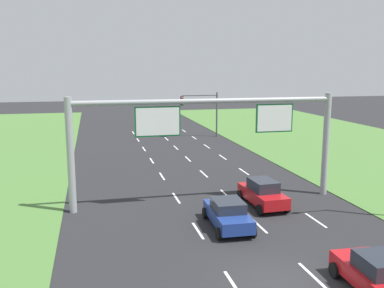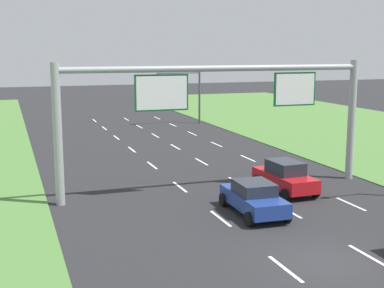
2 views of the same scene
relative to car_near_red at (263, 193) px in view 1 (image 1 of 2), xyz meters
The scene contains 9 objects.
ground_plane 9.75m from the car_near_red, 109.63° to the right, with size 200.00×200.00×0.00m, color #262628.
lane_dashes_inner_left 5.83m from the car_near_red, 150.41° to the left, with size 0.14×62.40×0.01m.
lane_dashes_inner_right 3.33m from the car_near_red, 118.00° to the left, with size 0.14×62.40×0.01m.
lane_dashes_slip 3.57m from the car_near_red, 55.10° to the left, with size 0.14×62.40×0.01m.
car_near_red is the anchor object (origin of this frame).
car_lead_silver 11.11m from the car_near_red, 89.01° to the right, with size 2.31×4.30×1.61m.
car_mid_lane 4.46m from the car_near_red, 137.52° to the right, with size 2.17×4.37×1.55m.
sign_gantry 5.32m from the car_near_red, 154.83° to the left, with size 17.24×0.44×7.00m.
traffic_light_mast 27.49m from the car_near_red, 83.56° to the left, with size 4.76×0.49×5.60m.
Camera 1 is at (-7.06, -15.18, 8.69)m, focal length 40.00 mm.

